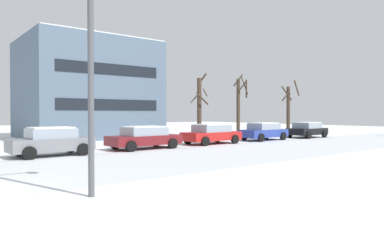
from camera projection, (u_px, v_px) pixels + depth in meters
street_lamp at (100, 62)px, 9.41m from camera, size 1.51×0.36×5.88m
parked_car_gray at (51, 141)px, 18.22m from camera, size 4.07×2.14×1.48m
parked_car_maroon at (144, 137)px, 21.80m from camera, size 4.56×2.19×1.40m
parked_car_red at (212, 134)px, 25.35m from camera, size 4.46×2.15×1.43m
parked_car_blue at (264, 131)px, 28.78m from camera, size 4.35×2.06×1.43m
parked_car_black at (307, 130)px, 32.02m from camera, size 4.00×2.22×1.39m
tree_far_mid at (199, 108)px, 28.78m from camera, size 1.40×1.38×5.45m
tree_far_right at (239, 105)px, 33.48m from camera, size 1.64×1.82×5.92m
tree_far_left at (289, 108)px, 35.61m from camera, size 1.85×1.64×5.44m
building_far_right at (87, 90)px, 32.54m from camera, size 10.95×9.66×8.73m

